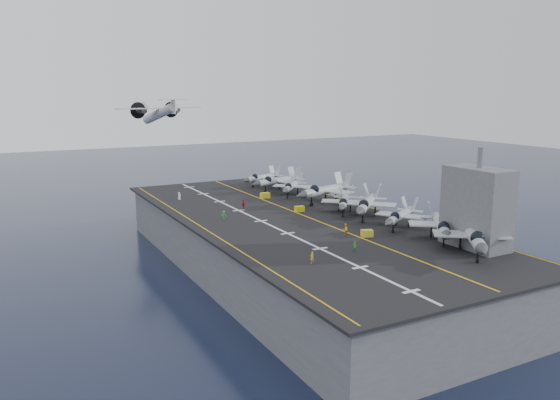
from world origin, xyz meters
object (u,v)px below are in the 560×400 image
tow_cart_a (367,233)px  fighter_jet_0 (473,234)px  island_superstructure (477,198)px  transport_plane (160,114)px

tow_cart_a → fighter_jet_0: bearing=-61.9°
island_superstructure → fighter_jet_0: 5.94m
fighter_jet_0 → transport_plane: (-18.27, 94.80, 14.18)m
fighter_jet_0 → island_superstructure: bearing=37.3°
tow_cart_a → transport_plane: size_ratio=0.08×
fighter_jet_0 → transport_plane: transport_plane is taller
fighter_jet_0 → tow_cart_a: 16.64m
fighter_jet_0 → tow_cart_a: bearing=118.1°
tow_cart_a → transport_plane: 82.60m
tow_cart_a → transport_plane: (-10.51, 80.26, 16.45)m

